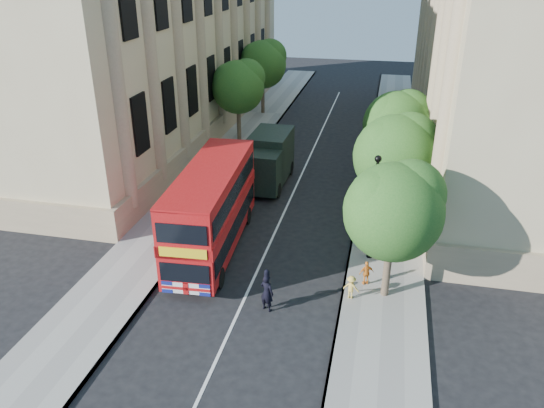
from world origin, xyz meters
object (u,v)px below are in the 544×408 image
Objects in this scene: double_decker_bus at (212,207)px; box_van at (268,161)px; woman_pedestrian at (373,232)px; police_constable at (267,293)px; lamp_post at (373,212)px.

box_van is (0.77, 8.63, -0.74)m from double_decker_bus.
police_constable is at bearing 34.02° from woman_pedestrian.
woman_pedestrian is (6.87, -6.98, -0.59)m from box_van.
police_constable is (2.91, -12.87, -0.74)m from box_van.
woman_pedestrian is (0.07, 0.89, -1.53)m from lamp_post.
lamp_post is 0.56× the size of double_decker_bus.
police_constable is 7.10m from woman_pedestrian.
box_van is at bearing 130.84° from lamp_post.
woman_pedestrian is at bearing -44.52° from box_van.
lamp_post is at bearing 2.11° from double_decker_bus.
box_van is 3.39× the size of police_constable.
box_van reaches higher than police_constable.
police_constable is (3.68, -4.24, -1.48)m from double_decker_bus.
woman_pedestrian is (3.96, 5.89, 0.15)m from police_constable.
lamp_post reaches higher than box_van.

